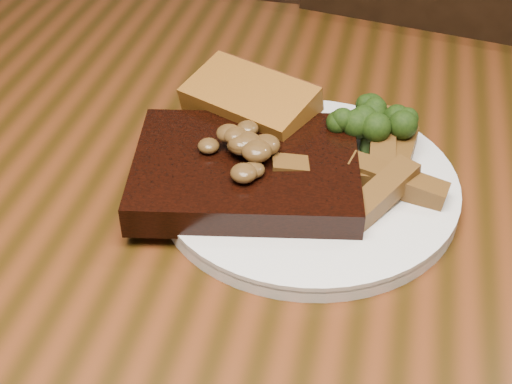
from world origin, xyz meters
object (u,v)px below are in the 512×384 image
at_px(chair_far, 452,145).
at_px(garlic_bread, 250,118).
at_px(dining_table, 272,311).
at_px(steak, 246,171).
at_px(plate, 308,187).
at_px(potato_wedges, 372,166).

bearing_deg(chair_far, garlic_bread, 70.24).
distance_m(dining_table, steak, 0.13).
height_order(plate, steak, steak).
bearing_deg(potato_wedges, plate, -160.20).
bearing_deg(chair_far, steak, 76.25).
relative_size(dining_table, chair_far, 1.75).
relative_size(dining_table, garlic_bread, 13.24).
distance_m(dining_table, garlic_bread, 0.18).
relative_size(steak, potato_wedges, 1.74).
xyz_separation_m(chair_far, steak, (-0.22, -0.49, 0.27)).
xyz_separation_m(dining_table, garlic_bread, (-0.05, 0.13, 0.12)).
bearing_deg(steak, dining_table, -64.45).
bearing_deg(dining_table, plate, 73.51).
height_order(dining_table, garlic_bread, garlic_bread).
relative_size(chair_far, plate, 3.47).
distance_m(chair_far, steak, 0.60).
relative_size(chair_far, garlic_bread, 7.56).
bearing_deg(plate, steak, -164.77).
relative_size(chair_far, potato_wedges, 8.27).
bearing_deg(potato_wedges, chair_far, 76.39).
bearing_deg(potato_wedges, garlic_bread, 157.52).
bearing_deg(garlic_bread, chair_far, 83.64).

